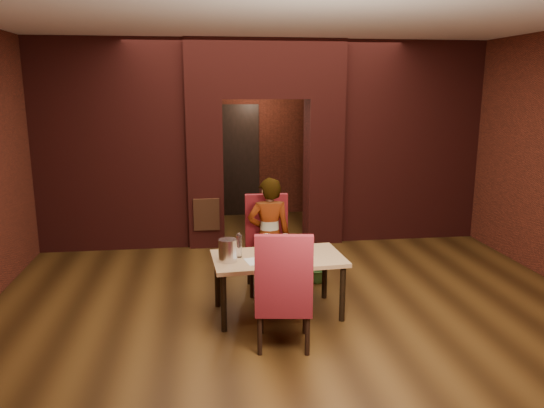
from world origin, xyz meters
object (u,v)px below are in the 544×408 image
(dining_table, at_px, (278,285))
(water_bottle, at_px, (239,245))
(chair_near, at_px, (283,287))
(wine_glass_a, at_px, (267,244))
(chair_far, at_px, (268,245))
(wine_bucket, at_px, (228,250))
(wine_glass_b, at_px, (285,245))
(wine_glass_c, at_px, (290,251))
(person_seated, at_px, (269,236))
(potted_plant, at_px, (318,266))

(dining_table, xyz_separation_m, water_bottle, (-0.42, 0.04, 0.47))
(chair_near, relative_size, wine_glass_a, 5.40)
(chair_far, bearing_deg, wine_bucket, -122.49)
(wine_glass_a, xyz_separation_m, wine_glass_b, (0.19, -0.09, 0.01))
(chair_near, relative_size, wine_glass_c, 5.97)
(person_seated, bearing_deg, wine_glass_a, 78.76)
(wine_glass_b, bearing_deg, wine_glass_c, -81.47)
(wine_glass_a, bearing_deg, wine_glass_c, -50.84)
(dining_table, xyz_separation_m, wine_glass_b, (0.08, 0.05, 0.45))
(chair_near, bearing_deg, person_seated, -83.24)
(dining_table, distance_m, wine_glass_b, 0.46)
(chair_far, relative_size, wine_glass_b, 5.06)
(wine_glass_a, bearing_deg, dining_table, -51.41)
(chair_far, xyz_separation_m, wine_bucket, (-0.54, -0.81, 0.20))
(wine_glass_c, relative_size, wine_bucket, 0.81)
(water_bottle, bearing_deg, chair_far, 58.98)
(dining_table, bearing_deg, chair_far, 87.56)
(wine_glass_c, xyz_separation_m, wine_bucket, (-0.66, 0.04, 0.02))
(wine_glass_a, relative_size, water_bottle, 0.81)
(wine_glass_c, bearing_deg, dining_table, 129.74)
(wine_bucket, bearing_deg, potted_plant, 39.44)
(potted_plant, bearing_deg, person_seated, -159.97)
(person_seated, relative_size, wine_glass_c, 7.29)
(person_seated, xyz_separation_m, wine_bucket, (-0.54, -0.75, 0.07))
(dining_table, bearing_deg, water_bottle, 171.17)
(dining_table, height_order, chair_near, chair_near)
(dining_table, relative_size, wine_glass_b, 6.12)
(dining_table, height_order, water_bottle, water_bottle)
(person_seated, bearing_deg, wine_glass_b, 97.97)
(person_seated, xyz_separation_m, water_bottle, (-0.41, -0.62, 0.08))
(chair_near, height_order, wine_glass_a, chair_near)
(wine_glass_a, bearing_deg, chair_far, 81.00)
(chair_far, height_order, person_seated, person_seated)
(wine_glass_c, bearing_deg, chair_near, -105.30)
(wine_glass_a, bearing_deg, wine_glass_b, -25.20)
(person_seated, bearing_deg, wine_bucket, 53.30)
(wine_glass_b, relative_size, potted_plant, 0.55)
(chair_near, relative_size, potted_plant, 2.81)
(wine_bucket, bearing_deg, person_seated, 54.27)
(wine_glass_b, bearing_deg, chair_far, 98.45)
(wine_glass_a, height_order, wine_glass_c, wine_glass_a)
(dining_table, bearing_deg, wine_glass_b, 24.56)
(chair_far, relative_size, wine_bucket, 4.85)
(chair_near, bearing_deg, wine_glass_c, -96.99)
(chair_far, bearing_deg, person_seated, -85.69)
(person_seated, xyz_separation_m, potted_plant, (0.67, 0.24, -0.51))
(chair_far, height_order, wine_glass_c, chair_far)
(wine_glass_b, height_order, wine_glass_c, wine_glass_b)
(chair_far, height_order, chair_near, same)
(wine_glass_a, bearing_deg, water_bottle, -162.87)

